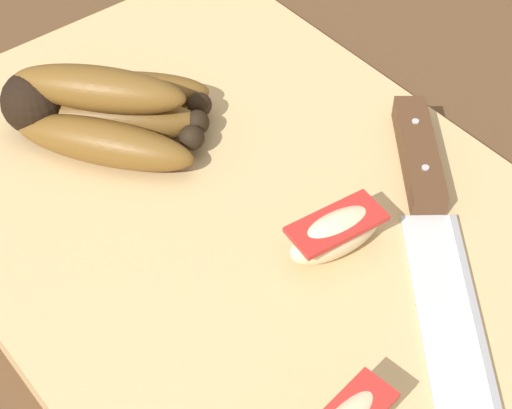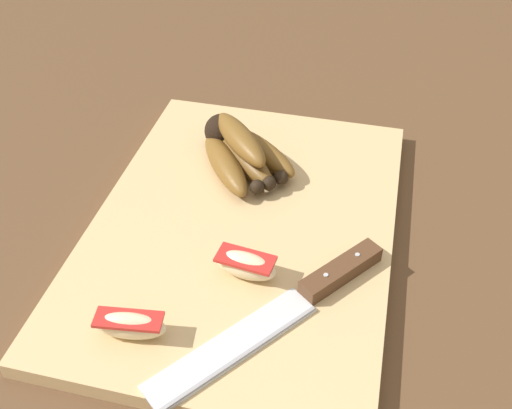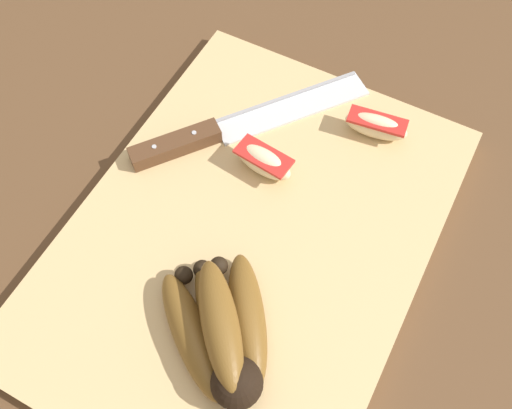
{
  "view_description": "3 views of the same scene",
  "coord_description": "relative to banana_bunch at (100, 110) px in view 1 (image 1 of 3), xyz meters",
  "views": [
    {
      "loc": [
        -0.32,
        0.24,
        0.42
      ],
      "look_at": [
        -0.04,
        0.01,
        0.03
      ],
      "focal_mm": 59.29,
      "sensor_mm": 36.0,
      "label": 1
    },
    {
      "loc": [
        -0.49,
        -0.11,
        0.48
      ],
      "look_at": [
        -0.02,
        0.0,
        0.05
      ],
      "focal_mm": 41.37,
      "sensor_mm": 36.0,
      "label": 2
    },
    {
      "loc": [
        0.22,
        0.15,
        0.55
      ],
      "look_at": [
        -0.04,
        0.01,
        0.03
      ],
      "focal_mm": 42.02,
      "sensor_mm": 36.0,
      "label": 3
    }
  ],
  "objects": [
    {
      "name": "cutting_board",
      "position": [
        -0.1,
        -0.03,
        -0.03
      ],
      "size": [
        0.47,
        0.34,
        0.02
      ],
      "primitive_type": "cube",
      "color": "tan",
      "rests_on": "ground_plane"
    },
    {
      "name": "apple_wedge_middle",
      "position": [
        -0.18,
        -0.05,
        -0.01
      ],
      "size": [
        0.03,
        0.07,
        0.03
      ],
      "color": "beige",
      "rests_on": "cutting_board"
    },
    {
      "name": "ground_plane",
      "position": [
        -0.09,
        -0.05,
        -0.04
      ],
      "size": [
        6.0,
        6.0,
        0.0
      ],
      "primitive_type": "plane",
      "color": "brown"
    },
    {
      "name": "banana_bunch",
      "position": [
        0.0,
        0.0,
        0.0
      ],
      "size": [
        0.15,
        0.15,
        0.06
      ],
      "color": "black",
      "rests_on": "cutting_board"
    },
    {
      "name": "chefs_knife",
      "position": [
        -0.2,
        -0.12,
        -0.02
      ],
      "size": [
        0.24,
        0.2,
        0.02
      ],
      "color": "silver",
      "rests_on": "cutting_board"
    }
  ]
}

